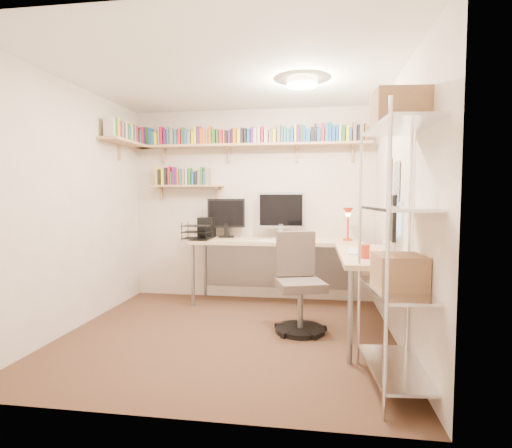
# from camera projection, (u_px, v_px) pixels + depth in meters

# --- Properties ---
(ground) EXTENTS (3.20, 3.20, 0.00)m
(ground) POSITION_uv_depth(u_px,v_px,m) (228.00, 335.00, 3.93)
(ground) COLOR #3F2C1B
(ground) RESTS_ON ground
(room_shell) EXTENTS (3.24, 3.04, 2.52)m
(room_shell) POSITION_uv_depth(u_px,v_px,m) (228.00, 177.00, 3.82)
(room_shell) COLOR beige
(room_shell) RESTS_ON ground
(wall_shelves) EXTENTS (3.12, 1.09, 0.79)m
(wall_shelves) POSITION_uv_depth(u_px,v_px,m) (217.00, 145.00, 5.12)
(wall_shelves) COLOR tan
(wall_shelves) RESTS_ON ground
(corner_desk) EXTENTS (2.52, 2.13, 1.42)m
(corner_desk) POSITION_uv_depth(u_px,v_px,m) (286.00, 243.00, 4.72)
(corner_desk) COLOR beige
(corner_desk) RESTS_ON ground
(office_chair) EXTENTS (0.55, 0.56, 1.00)m
(office_chair) POSITION_uv_depth(u_px,v_px,m) (299.00, 290.00, 4.04)
(office_chair) COLOR black
(office_chair) RESTS_ON ground
(wire_rack) EXTENTS (0.48, 0.87, 2.10)m
(wire_rack) POSITION_uv_depth(u_px,v_px,m) (400.00, 212.00, 2.77)
(wire_rack) COLOR silver
(wire_rack) RESTS_ON ground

